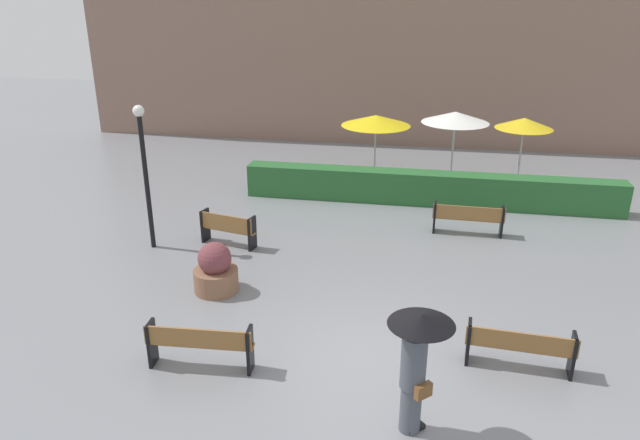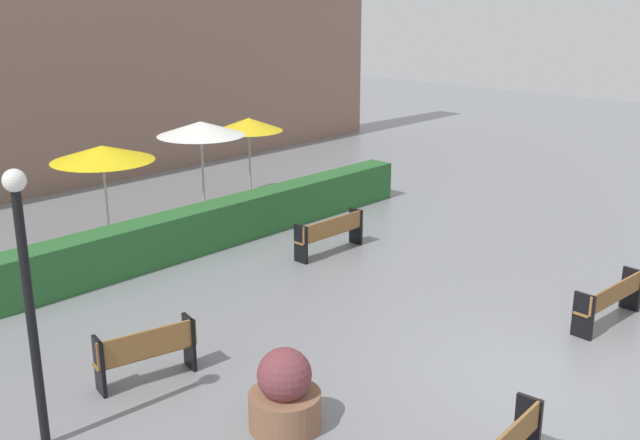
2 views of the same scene
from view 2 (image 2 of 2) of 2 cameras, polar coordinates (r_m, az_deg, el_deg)
ground_plane at (r=12.22m, az=16.11°, el=-11.32°), size 60.00×60.00×0.00m
bench_far_left at (r=11.71m, az=-12.93°, el=-9.57°), size 1.56×0.68×0.87m
bench_near_right at (r=14.24m, az=21.05°, el=-5.54°), size 1.88×0.50×0.80m
bench_back_row at (r=16.78m, az=0.81°, el=-0.90°), size 1.90×0.41×0.84m
planter_pot at (r=10.35m, az=-2.68°, el=-13.00°), size 0.98×0.98×1.15m
lamp_post at (r=9.84m, az=-21.23°, el=-4.36°), size 0.28×0.28×3.67m
patio_umbrella_yellow at (r=17.81m, az=-16.07°, el=4.84°), size 2.33×2.33×2.29m
patio_umbrella_white at (r=18.92m, az=-8.97°, el=6.81°), size 2.16×2.16×2.55m
patio_umbrella_yellow_far at (r=20.97m, az=-5.39°, el=7.17°), size 1.87×1.87×2.28m
hedge_strip at (r=17.65m, az=-7.01°, el=-0.11°), size 11.40×0.70×1.00m
building_facade at (r=22.84m, az=-22.12°, el=13.56°), size 28.00×1.20×9.52m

